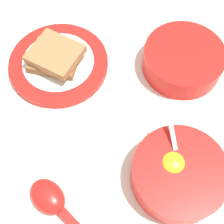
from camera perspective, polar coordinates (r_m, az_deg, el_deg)
ground_plane at (r=0.55m, az=0.92°, el=-6.28°), size 3.00×3.00×0.00m
egg_bowl at (r=0.51m, az=12.00°, el=-11.02°), size 0.15×0.15×0.08m
toast_plate at (r=0.63m, az=-9.71°, el=8.71°), size 0.19×0.19×0.02m
toast_sandwich at (r=0.61m, az=-10.36°, el=10.06°), size 0.11×0.11×0.03m
soup_spoon at (r=0.52m, az=-10.84°, el=-15.77°), size 0.15×0.06×0.03m
congee_bowl at (r=0.62m, az=12.87°, el=9.43°), size 0.15×0.15×0.05m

